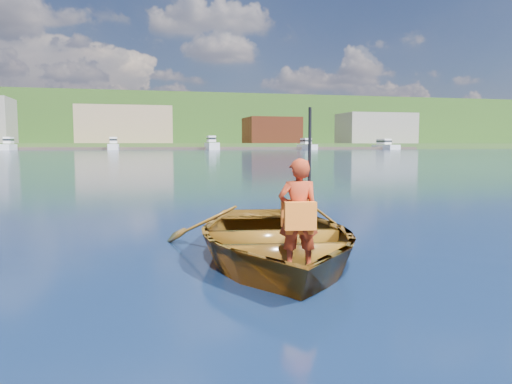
% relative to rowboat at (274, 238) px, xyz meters
% --- Properties ---
extents(ground, '(600.00, 600.00, 0.00)m').
position_rel_rowboat_xyz_m(ground, '(0.19, -0.76, -0.28)').
color(ground, '#0F213C').
rests_on(ground, ground).
extents(rowboat, '(3.50, 4.50, 0.85)m').
position_rel_rowboat_xyz_m(rowboat, '(0.00, 0.00, 0.00)').
color(rowboat, brown).
rests_on(rowboat, ground).
extents(child_paddler, '(0.48, 0.37, 1.77)m').
position_rel_rowboat_xyz_m(child_paddler, '(0.02, -0.91, 0.43)').
color(child_paddler, '#B13418').
rests_on(child_paddler, ground).
extents(shoreline, '(400.00, 140.00, 22.00)m').
position_rel_rowboat_xyz_m(shoreline, '(0.19, 235.85, 10.04)').
color(shoreline, '#375921').
rests_on(shoreline, ground).
extents(dock, '(159.94, 14.03, 0.80)m').
position_rel_rowboat_xyz_m(dock, '(8.10, 147.24, 0.12)').
color(dock, '#4E4138').
rests_on(dock, ground).
extents(waterfront_buildings, '(202.00, 16.00, 14.00)m').
position_rel_rowboat_xyz_m(waterfront_buildings, '(-7.54, 164.24, 7.47)').
color(waterfront_buildings, brown).
rests_on(waterfront_buildings, ground).
extents(marina_yachts, '(146.33, 13.79, 4.41)m').
position_rel_rowboat_xyz_m(marina_yachts, '(4.83, 142.57, 1.07)').
color(marina_yachts, white).
rests_on(marina_yachts, ground).
extents(hillside_trees, '(242.33, 85.84, 24.60)m').
position_rel_rowboat_xyz_m(hillside_trees, '(16.87, 236.19, 17.56)').
color(hillside_trees, '#382314').
rests_on(hillside_trees, ground).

